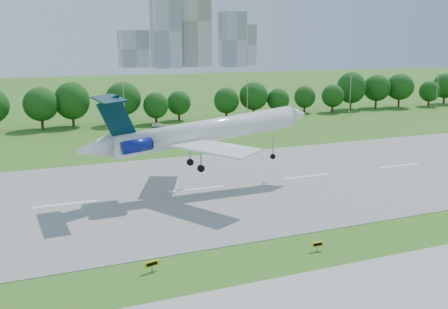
# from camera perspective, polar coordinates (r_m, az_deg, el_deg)

# --- Properties ---
(ground) EXTENTS (600.00, 600.00, 0.00)m
(ground) POSITION_cam_1_polar(r_m,az_deg,el_deg) (68.00, 20.53, -7.58)
(ground) COLOR #39681B
(ground) RESTS_ON ground
(runway) EXTENTS (400.00, 45.00, 0.08)m
(runway) POSITION_cam_1_polar(r_m,az_deg,el_deg) (86.95, 9.42, -2.50)
(runway) COLOR gray
(runway) RESTS_ON ground
(tree_line) EXTENTS (288.40, 8.40, 10.40)m
(tree_line) POSITION_cam_1_polar(r_m,az_deg,el_deg) (146.14, -4.35, 6.29)
(tree_line) COLOR #382314
(tree_line) RESTS_ON ground
(light_poles) EXTENTS (175.90, 0.25, 12.19)m
(light_poles) POSITION_cam_1_polar(r_m,az_deg,el_deg) (135.90, -4.06, 5.86)
(light_poles) COLOR gray
(light_poles) RESTS_ON ground
(skyline) EXTENTS (127.00, 52.00, 80.00)m
(skyline) POSITION_cam_1_polar(r_m,az_deg,el_deg) (460.21, -3.95, 13.77)
(skyline) COLOR #B2B2B7
(skyline) RESTS_ON ground
(airliner) EXTENTS (38.35, 27.78, 12.09)m
(airliner) POSITION_cam_1_polar(r_m,az_deg,el_deg) (76.38, -3.26, 2.57)
(airliner) COLOR white
(airliner) RESTS_ON ground
(taxi_sign_left) EXTENTS (1.59, 0.51, 1.12)m
(taxi_sign_left) POSITION_cam_1_polar(r_m,az_deg,el_deg) (52.01, -8.25, -12.27)
(taxi_sign_left) COLOR gray
(taxi_sign_left) RESTS_ON ground
(taxi_sign_centre) EXTENTS (1.46, 0.22, 1.02)m
(taxi_sign_centre) POSITION_cam_1_polar(r_m,az_deg,el_deg) (57.14, 10.62, -10.06)
(taxi_sign_centre) COLOR gray
(taxi_sign_centre) RESTS_ON ground
(service_vehicle_b) EXTENTS (3.91, 2.24, 1.25)m
(service_vehicle_b) POSITION_cam_1_polar(r_m,az_deg,el_deg) (135.74, -7.46, 3.34)
(service_vehicle_b) COLOR silver
(service_vehicle_b) RESTS_ON ground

